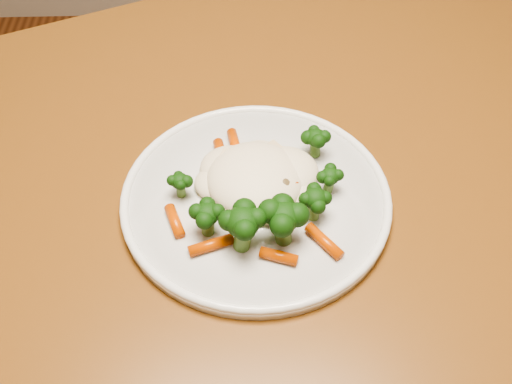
# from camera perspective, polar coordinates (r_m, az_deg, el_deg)

# --- Properties ---
(dining_table) EXTENTS (1.34, 1.14, 0.75)m
(dining_table) POSITION_cam_1_polar(r_m,az_deg,el_deg) (0.85, -0.46, -1.72)
(dining_table) COLOR brown
(dining_table) RESTS_ON ground
(plate) EXTENTS (0.30, 0.30, 0.01)m
(plate) POSITION_cam_1_polar(r_m,az_deg,el_deg) (0.71, 0.00, -0.72)
(plate) COLOR white
(plate) RESTS_ON dining_table
(meal) EXTENTS (0.20, 0.20, 0.05)m
(meal) POSITION_cam_1_polar(r_m,az_deg,el_deg) (0.69, 0.37, 0.38)
(meal) COLOR #F5E6C4
(meal) RESTS_ON plate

